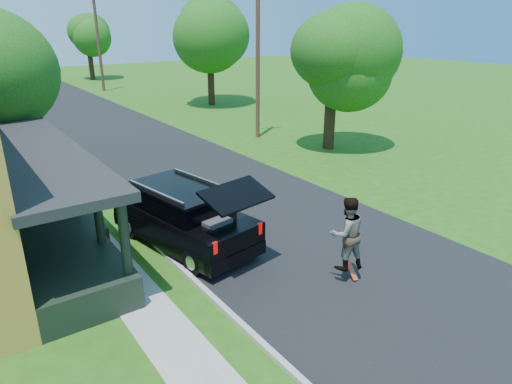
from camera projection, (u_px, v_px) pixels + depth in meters
ground at (337, 261)px, 13.56m from camera, size 140.00×140.00×0.00m
street at (114, 134)px, 28.90m from camera, size 8.00×120.00×0.02m
curb at (45, 143)px, 26.73m from camera, size 0.15×120.00×0.12m
sidewalk at (16, 147)px, 25.89m from camera, size 1.30×120.00×0.03m
black_suv at (184, 216)px, 14.24m from camera, size 2.97×5.77×2.56m
skateboarder at (347, 233)px, 12.06m from camera, size 1.16×1.01×2.05m
skateboard at (351, 269)px, 12.62m from camera, size 0.33×0.59×0.53m
tree_right_near at (332, 57)px, 23.92m from camera, size 5.88×6.05×7.60m
tree_right_mid at (209, 30)px, 36.95m from camera, size 7.19×7.32×9.20m
tree_right_far at (87, 32)px, 53.92m from camera, size 6.38×6.06×8.33m
utility_pole_near at (258, 61)px, 26.50m from camera, size 1.52×0.49×8.78m
utility_pole_far at (98, 40)px, 45.06m from camera, size 1.73×0.71×9.51m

